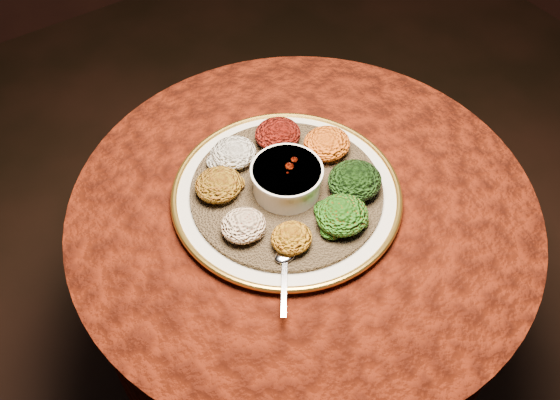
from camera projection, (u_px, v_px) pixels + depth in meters
table at (301, 254)px, 1.41m from camera, size 0.96×0.96×0.73m
platter at (287, 194)px, 1.27m from camera, size 0.57×0.57×0.02m
injera at (287, 191)px, 1.26m from camera, size 0.41×0.41×0.01m
stew_bowl at (287, 178)px, 1.23m from camera, size 0.14×0.14×0.06m
spoon at (285, 261)px, 1.14m from camera, size 0.10×0.12×0.01m
portion_ayib at (234, 153)px, 1.29m from camera, size 0.09×0.09×0.05m
portion_kitfo at (278, 134)px, 1.32m from camera, size 0.10×0.09×0.05m
portion_tikil at (327, 144)px, 1.30m from camera, size 0.10×0.10×0.05m
portion_gomen at (355, 181)px, 1.23m from camera, size 0.11×0.10×0.05m
portion_mixveg at (342, 215)px, 1.18m from camera, size 0.10×0.10×0.05m
portion_kik at (291, 238)px, 1.15m from camera, size 0.08×0.08×0.04m
portion_timatim at (243, 225)px, 1.17m from camera, size 0.09×0.08×0.04m
portion_shiro at (219, 185)px, 1.23m from camera, size 0.10×0.09×0.05m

